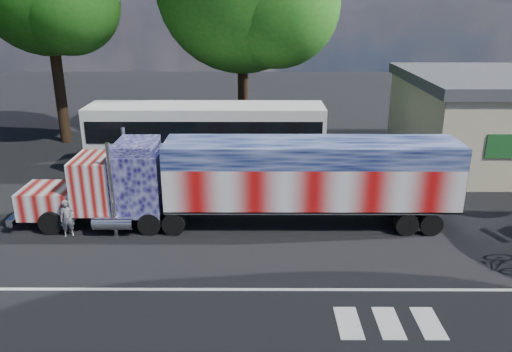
{
  "coord_description": "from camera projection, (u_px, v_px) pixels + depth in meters",
  "views": [
    {
      "loc": [
        0.06,
        -17.41,
        9.15
      ],
      "look_at": [
        0.0,
        3.0,
        1.9
      ],
      "focal_mm": 35.0,
      "sensor_mm": 36.0,
      "label": 1
    }
  ],
  "objects": [
    {
      "name": "ground",
      "position": [
        256.0,
        247.0,
        19.47
      ],
      "size": [
        100.0,
        100.0,
        0.0
      ],
      "primitive_type": "plane",
      "color": "black"
    },
    {
      "name": "lane_markings",
      "position": [
        309.0,
        303.0,
        15.91
      ],
      "size": [
        30.0,
        2.67,
        0.01
      ],
      "color": "silver",
      "rests_on": "ground"
    },
    {
      "name": "semi_truck",
      "position": [
        256.0,
        179.0,
        20.85
      ],
      "size": [
        18.58,
        2.94,
        3.96
      ],
      "color": "black",
      "rests_on": "ground"
    },
    {
      "name": "coach_bus",
      "position": [
        207.0,
        137.0,
        27.55
      ],
      "size": [
        12.87,
        3.0,
        3.75
      ],
      "color": "silver",
      "rests_on": "ground"
    },
    {
      "name": "woman",
      "position": [
        67.0,
        218.0,
        20.18
      ],
      "size": [
        0.66,
        0.54,
        1.56
      ],
      "primitive_type": "imported",
      "rotation": [
        0.0,
        0.0,
        0.33
      ],
      "color": "slate",
      "rests_on": "ground"
    }
  ]
}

